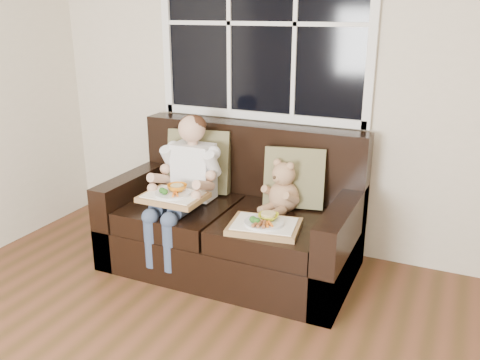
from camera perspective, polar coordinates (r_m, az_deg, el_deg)
The scene contains 9 objects.
room_walls at distance 1.34m, azimuth -18.29°, elevation 11.15°, with size 4.52×5.02×2.71m.
window_back at distance 3.73m, azimuth 2.47°, elevation 17.16°, with size 1.62×0.04×1.37m.
loveseat at distance 3.61m, azimuth -0.61°, elevation -4.84°, with size 1.70×0.92×0.96m.
pillow_left at distance 3.76m, azimuth -4.57°, elevation 2.12°, with size 0.49×0.30×0.47m.
pillow_right at distance 3.49m, azimuth 6.14°, elevation 0.28°, with size 0.44×0.27×0.42m.
child at distance 3.52m, azimuth -6.05°, elevation 0.56°, with size 0.42×0.61×0.94m.
teddy_bear at distance 3.41m, azimuth 4.88°, elevation -1.15°, with size 0.26×0.31×0.37m.
tray_left at distance 3.39m, azimuth -7.46°, elevation -1.71°, with size 0.41×0.32×0.10m.
tray_right at distance 3.15m, azimuth 2.77°, elevation -5.05°, with size 0.48×0.39×0.10m.
Camera 1 is at (0.90, -0.98, 1.75)m, focal length 38.00 mm.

